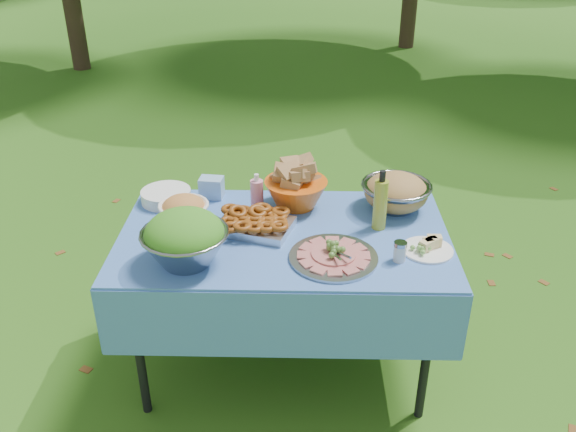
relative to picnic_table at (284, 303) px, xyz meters
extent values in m
plane|color=#153C0B|center=(0.00, 0.00, -0.38)|extent=(80.00, 80.00, 0.00)
cube|color=#84C9FF|center=(0.00, 0.00, 0.00)|extent=(1.46, 0.86, 0.76)
cylinder|color=white|center=(-0.58, 0.30, 0.41)|extent=(0.32, 0.32, 0.06)
cube|color=#8DB9EA|center=(-0.37, 0.35, 0.43)|extent=(0.12, 0.09, 0.10)
cylinder|color=pink|center=(-0.13, 0.24, 0.47)|extent=(0.08, 0.08, 0.18)
cube|color=silver|center=(-0.13, 0.03, 0.42)|extent=(0.37, 0.31, 0.08)
cylinder|color=#9DA1A5|center=(0.21, -0.20, 0.42)|extent=(0.42, 0.42, 0.08)
cylinder|color=#A1A92E|center=(0.43, 0.06, 0.52)|extent=(0.07, 0.07, 0.28)
cylinder|color=white|center=(0.61, -0.13, 0.41)|extent=(0.29, 0.29, 0.06)
cylinder|color=silver|center=(0.48, -0.21, 0.42)|extent=(0.06, 0.06, 0.09)
camera|label=1|loc=(0.07, -2.33, 1.75)|focal=38.00mm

